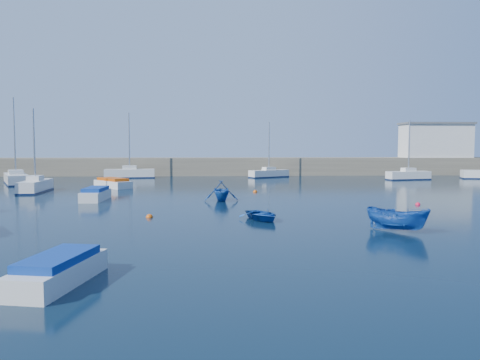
{
  "coord_description": "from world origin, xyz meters",
  "views": [
    {
      "loc": [
        -3.1,
        -23.86,
        4.55
      ],
      "look_at": [
        -1.27,
        15.01,
        1.6
      ],
      "focal_mm": 35.0,
      "sensor_mm": 36.0,
      "label": 1
    }
  ],
  "objects_px": {
    "harbor_office": "(435,141)",
    "motorboat_3": "(59,270)",
    "dinghy_center": "(262,215)",
    "sailboat_3": "(35,186)",
    "motorboat_1": "(96,194)",
    "sailboat_6": "(269,173)",
    "sailboat_5": "(130,173)",
    "sailboat_7": "(408,175)",
    "sailboat_4": "(16,178)",
    "dinghy_left": "(221,191)",
    "dinghy_right": "(397,219)",
    "motorboat_2": "(113,183)"
  },
  "relations": [
    {
      "from": "sailboat_3",
      "to": "dinghy_center",
      "type": "distance_m",
      "value": 26.87
    },
    {
      "from": "dinghy_right",
      "to": "motorboat_1",
      "type": "bearing_deg",
      "value": 93.84
    },
    {
      "from": "sailboat_4",
      "to": "sailboat_5",
      "type": "bearing_deg",
      "value": 12.64
    },
    {
      "from": "sailboat_5",
      "to": "motorboat_1",
      "type": "relative_size",
      "value": 2.03
    },
    {
      "from": "motorboat_3",
      "to": "dinghy_left",
      "type": "height_order",
      "value": "dinghy_left"
    },
    {
      "from": "motorboat_3",
      "to": "dinghy_center",
      "type": "bearing_deg",
      "value": 69.0
    },
    {
      "from": "sailboat_6",
      "to": "sailboat_7",
      "type": "height_order",
      "value": "sailboat_6"
    },
    {
      "from": "sailboat_7",
      "to": "motorboat_1",
      "type": "height_order",
      "value": "sailboat_7"
    },
    {
      "from": "sailboat_6",
      "to": "dinghy_left",
      "type": "xyz_separation_m",
      "value": [
        -6.83,
        -26.98,
        0.26
      ]
    },
    {
      "from": "motorboat_1",
      "to": "dinghy_right",
      "type": "xyz_separation_m",
      "value": [
        19.42,
        -14.78,
        0.15
      ]
    },
    {
      "from": "motorboat_2",
      "to": "dinghy_right",
      "type": "relative_size",
      "value": 1.47
    },
    {
      "from": "motorboat_2",
      "to": "dinghy_center",
      "type": "xyz_separation_m",
      "value": [
        13.78,
        -22.0,
        -0.18
      ]
    },
    {
      "from": "harbor_office",
      "to": "dinghy_center",
      "type": "xyz_separation_m",
      "value": [
        -30.46,
        -41.98,
        -4.79
      ]
    },
    {
      "from": "sailboat_3",
      "to": "sailboat_6",
      "type": "xyz_separation_m",
      "value": [
        24.63,
        19.12,
        -0.06
      ]
    },
    {
      "from": "sailboat_4",
      "to": "motorboat_2",
      "type": "height_order",
      "value": "sailboat_4"
    },
    {
      "from": "sailboat_4",
      "to": "motorboat_3",
      "type": "height_order",
      "value": "sailboat_4"
    },
    {
      "from": "motorboat_3",
      "to": "motorboat_2",
      "type": "bearing_deg",
      "value": 110.54
    },
    {
      "from": "sailboat_4",
      "to": "motorboat_3",
      "type": "xyz_separation_m",
      "value": [
        18.17,
        -39.84,
        -0.18
      ]
    },
    {
      "from": "sailboat_3",
      "to": "dinghy_left",
      "type": "height_order",
      "value": "sailboat_3"
    },
    {
      "from": "sailboat_6",
      "to": "motorboat_3",
      "type": "relative_size",
      "value": 1.73
    },
    {
      "from": "sailboat_5",
      "to": "sailboat_6",
      "type": "xyz_separation_m",
      "value": [
        19.17,
        0.25,
        -0.1
      ]
    },
    {
      "from": "sailboat_5",
      "to": "sailboat_6",
      "type": "distance_m",
      "value": 19.18
    },
    {
      "from": "sailboat_6",
      "to": "dinghy_left",
      "type": "height_order",
      "value": "sailboat_6"
    },
    {
      "from": "sailboat_6",
      "to": "motorboat_3",
      "type": "distance_m",
      "value": 51.0
    },
    {
      "from": "sailboat_7",
      "to": "motorboat_1",
      "type": "relative_size",
      "value": 1.76
    },
    {
      "from": "motorboat_1",
      "to": "dinghy_left",
      "type": "xyz_separation_m",
      "value": [
        10.29,
        -0.86,
        0.33
      ]
    },
    {
      "from": "motorboat_1",
      "to": "motorboat_3",
      "type": "xyz_separation_m",
      "value": [
        4.83,
        -23.37,
        -0.04
      ]
    },
    {
      "from": "harbor_office",
      "to": "sailboat_4",
      "type": "xyz_separation_m",
      "value": [
        -56.48,
        -14.8,
        -4.45
      ]
    },
    {
      "from": "dinghy_center",
      "to": "motorboat_1",
      "type": "bearing_deg",
      "value": 117.4
    },
    {
      "from": "sailboat_5",
      "to": "sailboat_7",
      "type": "height_order",
      "value": "sailboat_5"
    },
    {
      "from": "motorboat_3",
      "to": "dinghy_right",
      "type": "height_order",
      "value": "dinghy_right"
    },
    {
      "from": "dinghy_left",
      "to": "dinghy_right",
      "type": "bearing_deg",
      "value": -60.88
    },
    {
      "from": "motorboat_1",
      "to": "dinghy_left",
      "type": "height_order",
      "value": "dinghy_left"
    },
    {
      "from": "motorboat_3",
      "to": "dinghy_left",
      "type": "relative_size",
      "value": 1.41
    },
    {
      "from": "sailboat_5",
      "to": "dinghy_left",
      "type": "relative_size",
      "value": 2.82
    },
    {
      "from": "sailboat_4",
      "to": "motorboat_2",
      "type": "bearing_deg",
      "value": -50.09
    },
    {
      "from": "harbor_office",
      "to": "sailboat_3",
      "type": "height_order",
      "value": "sailboat_3"
    },
    {
      "from": "motorboat_2",
      "to": "motorboat_3",
      "type": "bearing_deg",
      "value": -122.02
    },
    {
      "from": "sailboat_6",
      "to": "sailboat_3",
      "type": "bearing_deg",
      "value": 98.83
    },
    {
      "from": "motorboat_2",
      "to": "dinghy_center",
      "type": "distance_m",
      "value": 25.96
    },
    {
      "from": "sailboat_4",
      "to": "motorboat_1",
      "type": "bearing_deg",
      "value": -78.13
    },
    {
      "from": "harbor_office",
      "to": "motorboat_1",
      "type": "relative_size",
      "value": 2.29
    },
    {
      "from": "sailboat_3",
      "to": "motorboat_1",
      "type": "distance_m",
      "value": 10.27
    },
    {
      "from": "sailboat_6",
      "to": "dinghy_right",
      "type": "distance_m",
      "value": 40.97
    },
    {
      "from": "harbor_office",
      "to": "dinghy_center",
      "type": "height_order",
      "value": "harbor_office"
    },
    {
      "from": "sailboat_3",
      "to": "motorboat_2",
      "type": "bearing_deg",
      "value": 30.52
    },
    {
      "from": "motorboat_1",
      "to": "motorboat_2",
      "type": "distance_m",
      "value": 11.34
    },
    {
      "from": "sailboat_5",
      "to": "motorboat_1",
      "type": "distance_m",
      "value": 25.95
    },
    {
      "from": "dinghy_left",
      "to": "motorboat_2",
      "type": "bearing_deg",
      "value": 129.06
    },
    {
      "from": "harbor_office",
      "to": "motorboat_3",
      "type": "height_order",
      "value": "harbor_office"
    }
  ]
}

